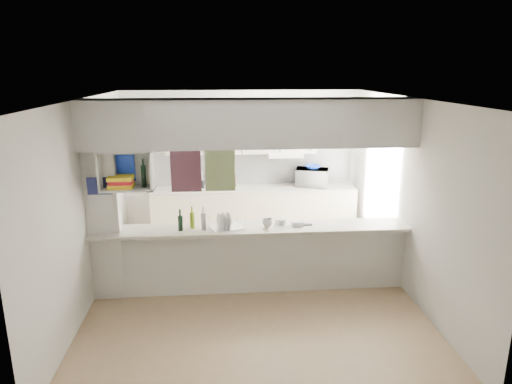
{
  "coord_description": "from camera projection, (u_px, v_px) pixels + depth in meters",
  "views": [
    {
      "loc": [
        -0.42,
        -5.71,
        2.95
      ],
      "look_at": [
        0.1,
        0.5,
        1.27
      ],
      "focal_mm": 32.0,
      "sensor_mm": 36.0,
      "label": 1
    }
  ],
  "objects": [
    {
      "name": "floor",
      "position": [
        252.0,
        290.0,
        6.3
      ],
      "size": [
        4.8,
        4.8,
        0.0
      ],
      "primitive_type": "plane",
      "color": "#A4815F",
      "rests_on": "ground"
    },
    {
      "name": "ceiling",
      "position": [
        251.0,
        99.0,
        5.62
      ],
      "size": [
        4.8,
        4.8,
        0.0
      ],
      "primitive_type": "plane",
      "color": "white",
      "rests_on": "wall_back"
    },
    {
      "name": "wall_back",
      "position": [
        242.0,
        163.0,
        8.27
      ],
      "size": [
        4.2,
        0.0,
        4.2
      ],
      "primitive_type": "plane",
      "rotation": [
        1.57,
        0.0,
        0.0
      ],
      "color": "silver",
      "rests_on": "floor"
    },
    {
      "name": "wall_left",
      "position": [
        87.0,
        204.0,
        5.79
      ],
      "size": [
        0.0,
        4.8,
        4.8
      ],
      "primitive_type": "plane",
      "rotation": [
        1.57,
        0.0,
        1.57
      ],
      "color": "silver",
      "rests_on": "floor"
    },
    {
      "name": "wall_right",
      "position": [
        407.0,
        196.0,
        6.13
      ],
      "size": [
        0.0,
        4.8,
        4.8
      ],
      "primitive_type": "plane",
      "rotation": [
        1.57,
        0.0,
        -1.57
      ],
      "color": "silver",
      "rests_on": "floor"
    },
    {
      "name": "servery_partition",
      "position": [
        238.0,
        173.0,
        5.85
      ],
      "size": [
        4.2,
        0.5,
        2.6
      ],
      "color": "silver",
      "rests_on": "floor"
    },
    {
      "name": "cubby_shelf",
      "position": [
        126.0,
        172.0,
        5.67
      ],
      "size": [
        0.65,
        0.35,
        0.5
      ],
      "color": "white",
      "rests_on": "bulkhead"
    },
    {
      "name": "kitchen_run",
      "position": [
        252.0,
        192.0,
        8.15
      ],
      "size": [
        3.6,
        0.63,
        2.24
      ],
      "color": "beige",
      "rests_on": "floor"
    },
    {
      "name": "microwave",
      "position": [
        312.0,
        177.0,
        8.15
      ],
      "size": [
        0.66,
        0.53,
        0.32
      ],
      "primitive_type": "imported",
      "rotation": [
        0.0,
        0.0,
        2.87
      ],
      "color": "white",
      "rests_on": "bench_top"
    },
    {
      "name": "bowl",
      "position": [
        313.0,
        167.0,
        8.09
      ],
      "size": [
        0.27,
        0.27,
        0.07
      ],
      "primitive_type": "imported",
      "color": "#0D2996",
      "rests_on": "microwave"
    },
    {
      "name": "dish_rack",
      "position": [
        227.0,
        222.0,
        6.01
      ],
      "size": [
        0.49,
        0.43,
        0.22
      ],
      "rotation": [
        0.0,
        0.0,
        0.33
      ],
      "color": "silver",
      "rests_on": "breakfast_bar"
    },
    {
      "name": "cup",
      "position": [
        268.0,
        223.0,
        6.02
      ],
      "size": [
        0.14,
        0.14,
        0.11
      ],
      "primitive_type": "imported",
      "rotation": [
        0.0,
        0.0,
        -0.04
      ],
      "color": "white",
      "rests_on": "dish_rack"
    },
    {
      "name": "wine_bottles",
      "position": [
        193.0,
        221.0,
        5.94
      ],
      "size": [
        0.36,
        0.14,
        0.32
      ],
      "color": "black",
      "rests_on": "breakfast_bar"
    },
    {
      "name": "plastic_tubs",
      "position": [
        287.0,
        222.0,
        6.15
      ],
      "size": [
        0.5,
        0.23,
        0.08
      ],
      "color": "silver",
      "rests_on": "breakfast_bar"
    },
    {
      "name": "utensil_jar",
      "position": [
        202.0,
        184.0,
        8.05
      ],
      "size": [
        0.09,
        0.09,
        0.13
      ],
      "primitive_type": "cylinder",
      "color": "black",
      "rests_on": "bench_top"
    },
    {
      "name": "knife_block",
      "position": [
        233.0,
        181.0,
        8.12
      ],
      "size": [
        0.11,
        0.09,
        0.2
      ],
      "primitive_type": "cube",
      "rotation": [
        0.0,
        0.0,
        0.1
      ],
      "color": "brown",
      "rests_on": "bench_top"
    }
  ]
}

